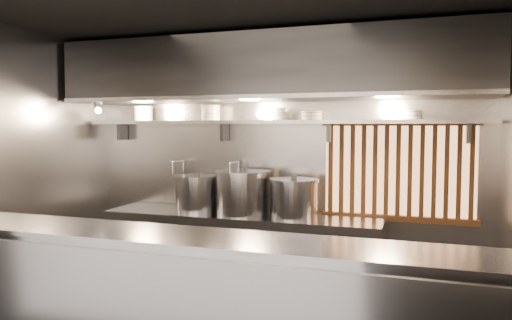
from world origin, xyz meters
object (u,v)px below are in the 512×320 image
Objects in this scene: pendant_bulb at (261,114)px; stock_pot_left at (197,193)px; heat_lamp at (97,105)px; stock_pot_mid at (243,192)px; stock_pot_right at (294,198)px.

stock_pot_left is at bearing -176.56° from pendant_bulb.
heat_lamp reaches higher than stock_pot_left.
stock_pot_left is at bearing 174.73° from stock_pot_mid.
stock_pot_mid is at bearing 8.86° from heat_lamp.
heat_lamp is 0.55× the size of stock_pot_left.
heat_lamp is 0.65× the size of stock_pot_right.
pendant_bulb is 0.85m from stock_pot_mid.
stock_pot_right is (1.12, -0.06, 0.00)m from stock_pot_left.
heat_lamp is 1.89m from stock_pot_mid.
heat_lamp is 1.87× the size of pendant_bulb.
stock_pot_mid reaches higher than stock_pot_left.
stock_pot_mid is (-0.17, -0.10, -0.83)m from pendant_bulb.
heat_lamp is 1.47m from stock_pot_left.
heat_lamp is at bearing -173.65° from stock_pot_right.
pendant_bulb is 1.13m from stock_pot_left.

